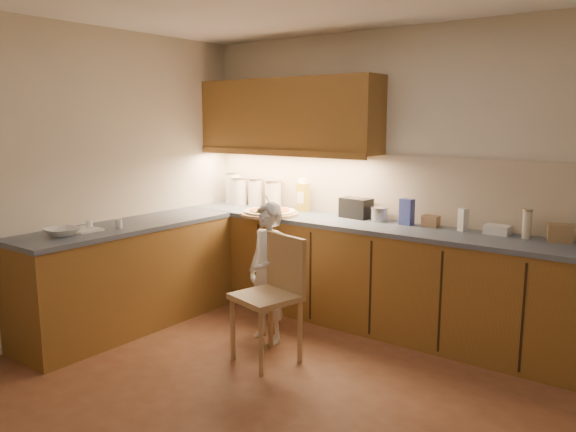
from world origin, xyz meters
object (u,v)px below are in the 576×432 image
object	(u,v)px
oil_jug	(303,196)
toaster	(356,208)
pizza_on_board	(270,212)
child	(268,273)
wooden_chair	(274,289)

from	to	relation	value
oil_jug	toaster	distance (m)	0.61
pizza_on_board	toaster	distance (m)	0.82
child	oil_jug	size ratio (longest dim) A/B	3.54
pizza_on_board	child	bearing A→B (deg)	-52.59
child	wooden_chair	bearing A→B (deg)	-30.58
oil_jug	child	bearing A→B (deg)	-70.12
wooden_chair	toaster	size ratio (longest dim) A/B	3.16
pizza_on_board	wooden_chair	size ratio (longest dim) A/B	0.58
toaster	child	bearing A→B (deg)	-97.25
pizza_on_board	child	size ratio (longest dim) A/B	0.48
oil_jug	toaster	size ratio (longest dim) A/B	1.09
toaster	wooden_chair	bearing A→B (deg)	-82.77
oil_jug	wooden_chair	bearing A→B (deg)	-63.70
child	toaster	size ratio (longest dim) A/B	3.85
pizza_on_board	oil_jug	xyz separation A→B (m)	(0.12, 0.37, 0.13)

